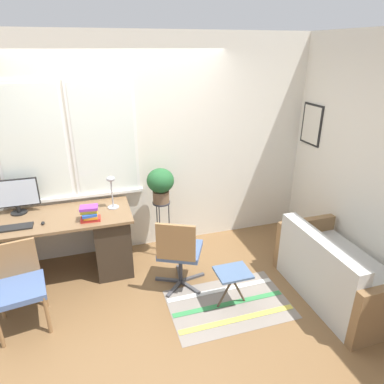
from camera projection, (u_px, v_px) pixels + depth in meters
The scene contains 16 objects.
ground_plane at pixel (142, 278), 4.03m from camera, with size 14.00×14.00×0.00m, color brown.
wall_back_with_window at pixel (123, 150), 4.18m from camera, with size 9.00×0.12×2.70m.
wall_right_with_picture at pixel (336, 150), 4.17m from camera, with size 0.08×9.00×2.70m.
desk at pixel (46, 247), 3.90m from camera, with size 1.95×0.71×0.77m.
monitor at pixel (15, 195), 3.81m from camera, with size 0.49×0.18×0.41m.
keyboard at pixel (13, 228), 3.56m from camera, with size 0.38×0.14×0.02m.
mouse at pixel (43, 223), 3.64m from camera, with size 0.04×0.06×0.03m.
desk_lamp at pixel (111, 187), 3.93m from camera, with size 0.13×0.13×0.39m.
book_stack at pixel (90, 213), 3.71m from camera, with size 0.21×0.18×0.16m.
desk_chair_wooden at pixel (18, 284), 3.23m from camera, with size 0.52×0.53×0.81m.
office_chair_swivel at pixel (179, 251), 3.72m from camera, with size 0.60×0.61×0.88m.
couch_loveseat at pixel (336, 274), 3.66m from camera, with size 0.75×1.39×0.76m.
plant_stand at pixel (162, 211), 4.30m from camera, with size 0.22×0.22×0.74m.
potted_plant at pixel (160, 183), 4.15m from camera, with size 0.33×0.33×0.43m.
floor_rug_striped at pixel (229, 304), 3.63m from camera, with size 1.26×0.82×0.01m.
folding_stool at pixel (233, 275), 3.48m from camera, with size 0.34×0.29×0.42m.
Camera 1 is at (-0.42, -3.33, 2.52)m, focal length 32.00 mm.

